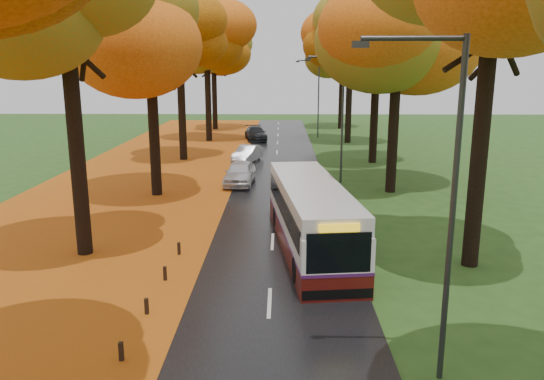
{
  "coord_description": "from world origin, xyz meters",
  "views": [
    {
      "loc": [
        0.35,
        -3.5,
        7.34
      ],
      "look_at": [
        0.0,
        16.71,
        2.6
      ],
      "focal_mm": 35.0,
      "sensor_mm": 36.0,
      "label": 1
    }
  ],
  "objects_px": {
    "streetlamp_mid": "(339,109)",
    "car_silver": "(248,154)",
    "streetlamp_near": "(443,188)",
    "car_dark": "(256,134)",
    "car_white": "(240,173)",
    "streetlamp_far": "(316,92)",
    "bus": "(311,215)"
  },
  "relations": [
    {
      "from": "streetlamp_mid",
      "to": "car_silver",
      "type": "distance_m",
      "value": 10.34
    },
    {
      "from": "streetlamp_near",
      "to": "streetlamp_mid",
      "type": "relative_size",
      "value": 1.0
    },
    {
      "from": "streetlamp_near",
      "to": "car_silver",
      "type": "xyz_separation_m",
      "value": [
        -6.21,
        29.22,
        -4.03
      ]
    },
    {
      "from": "car_silver",
      "to": "car_dark",
      "type": "relative_size",
      "value": 0.82
    },
    {
      "from": "car_white",
      "to": "streetlamp_far",
      "type": "bearing_deg",
      "value": 78.73
    },
    {
      "from": "car_dark",
      "to": "car_white",
      "type": "bearing_deg",
      "value": -99.44
    },
    {
      "from": "car_silver",
      "to": "car_dark",
      "type": "bearing_deg",
      "value": 105.98
    },
    {
      "from": "bus",
      "to": "car_dark",
      "type": "height_order",
      "value": "bus"
    },
    {
      "from": "streetlamp_near",
      "to": "car_white",
      "type": "height_order",
      "value": "streetlamp_near"
    },
    {
      "from": "car_dark",
      "to": "streetlamp_far",
      "type": "bearing_deg",
      "value": 11.5
    },
    {
      "from": "streetlamp_near",
      "to": "streetlamp_mid",
      "type": "distance_m",
      "value": 22.0
    },
    {
      "from": "car_dark",
      "to": "streetlamp_near",
      "type": "bearing_deg",
      "value": -90.95
    },
    {
      "from": "streetlamp_mid",
      "to": "car_dark",
      "type": "relative_size",
      "value": 1.7
    },
    {
      "from": "car_silver",
      "to": "streetlamp_near",
      "type": "bearing_deg",
      "value": -61.79
    },
    {
      "from": "car_white",
      "to": "car_dark",
      "type": "relative_size",
      "value": 0.91
    },
    {
      "from": "streetlamp_far",
      "to": "car_dark",
      "type": "relative_size",
      "value": 1.7
    },
    {
      "from": "car_white",
      "to": "car_dark",
      "type": "height_order",
      "value": "car_white"
    },
    {
      "from": "bus",
      "to": "streetlamp_mid",
      "type": "bearing_deg",
      "value": 72.87
    },
    {
      "from": "streetlamp_near",
      "to": "streetlamp_mid",
      "type": "bearing_deg",
      "value": 90.0
    },
    {
      "from": "streetlamp_mid",
      "to": "car_white",
      "type": "relative_size",
      "value": 1.86
    },
    {
      "from": "streetlamp_far",
      "to": "car_white",
      "type": "xyz_separation_m",
      "value": [
        -6.18,
        -22.81,
        -3.94
      ]
    },
    {
      "from": "streetlamp_far",
      "to": "car_dark",
      "type": "distance_m",
      "value": 7.7
    },
    {
      "from": "streetlamp_mid",
      "to": "car_white",
      "type": "height_order",
      "value": "streetlamp_mid"
    },
    {
      "from": "car_dark",
      "to": "bus",
      "type": "bearing_deg",
      "value": -92.74
    },
    {
      "from": "streetlamp_mid",
      "to": "car_dark",
      "type": "bearing_deg",
      "value": 107.38
    },
    {
      "from": "streetlamp_mid",
      "to": "streetlamp_far",
      "type": "bearing_deg",
      "value": 90.0
    },
    {
      "from": "streetlamp_far",
      "to": "car_silver",
      "type": "distance_m",
      "value": 16.53
    },
    {
      "from": "streetlamp_far",
      "to": "car_white",
      "type": "relative_size",
      "value": 1.86
    },
    {
      "from": "streetlamp_near",
      "to": "car_white",
      "type": "bearing_deg",
      "value": 106.27
    },
    {
      "from": "streetlamp_far",
      "to": "car_white",
      "type": "height_order",
      "value": "streetlamp_far"
    },
    {
      "from": "streetlamp_near",
      "to": "car_white",
      "type": "relative_size",
      "value": 1.86
    },
    {
      "from": "bus",
      "to": "car_silver",
      "type": "height_order",
      "value": "bus"
    }
  ]
}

